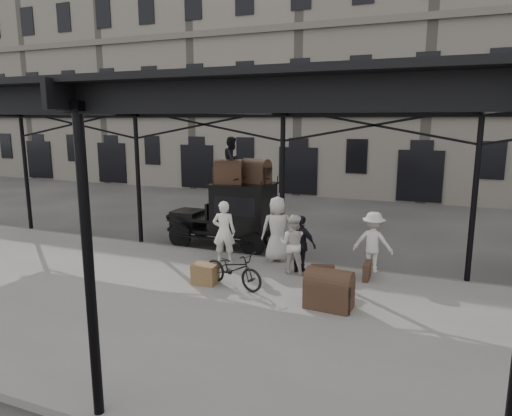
% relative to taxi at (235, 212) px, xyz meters
% --- Properties ---
extents(ground, '(120.00, 120.00, 0.00)m').
position_rel_taxi_xyz_m(ground, '(1.99, -3.04, -1.20)').
color(ground, '#383533').
rests_on(ground, ground).
extents(platform, '(28.00, 8.00, 0.15)m').
position_rel_taxi_xyz_m(platform, '(1.99, -5.04, -1.13)').
color(platform, slate).
rests_on(platform, ground).
extents(canopy, '(22.50, 9.00, 4.74)m').
position_rel_taxi_xyz_m(canopy, '(1.99, -4.76, 3.39)').
color(canopy, black).
rests_on(canopy, ground).
extents(building_frontage, '(64.00, 8.00, 14.00)m').
position_rel_taxi_xyz_m(building_frontage, '(1.99, 14.96, 5.80)').
color(building_frontage, slate).
rests_on(building_frontage, ground).
extents(taxi, '(3.65, 1.55, 2.18)m').
position_rel_taxi_xyz_m(taxi, '(0.00, 0.00, 0.00)').
color(taxi, black).
rests_on(taxi, ground).
extents(porter_left, '(0.74, 0.58, 1.80)m').
position_rel_taxi_xyz_m(porter_left, '(0.58, -1.99, -0.16)').
color(porter_left, silver).
rests_on(porter_left, platform).
extents(porter_midleft, '(0.78, 0.61, 1.60)m').
position_rel_taxi_xyz_m(porter_midleft, '(2.69, -2.13, -0.26)').
color(porter_midleft, beige).
rests_on(porter_midleft, platform).
extents(porter_centre, '(1.09, 0.94, 1.88)m').
position_rel_taxi_xyz_m(porter_centre, '(1.93, -1.24, -0.11)').
color(porter_centre, beige).
rests_on(porter_centre, platform).
extents(porter_official, '(0.99, 0.65, 1.56)m').
position_rel_taxi_xyz_m(porter_official, '(2.88, -2.03, -0.27)').
color(porter_official, black).
rests_on(porter_official, platform).
extents(porter_right, '(1.09, 0.66, 1.65)m').
position_rel_taxi_xyz_m(porter_right, '(4.64, -1.24, -0.23)').
color(porter_right, silver).
rests_on(porter_right, platform).
extents(bicycle, '(1.84, 1.02, 0.92)m').
position_rel_taxi_xyz_m(bicycle, '(1.65, -3.68, -0.60)').
color(bicycle, black).
rests_on(bicycle, platform).
extents(porter_roof, '(0.60, 0.75, 1.48)m').
position_rel_taxi_xyz_m(porter_roof, '(-0.03, -0.10, 1.72)').
color(porter_roof, black).
rests_on(porter_roof, taxi).
extents(steamer_trunk_roof_near, '(0.99, 0.74, 0.65)m').
position_rel_taxi_xyz_m(steamer_trunk_roof_near, '(-0.08, -0.25, 1.30)').
color(steamer_trunk_roof_near, '#3F291D').
rests_on(steamer_trunk_roof_near, taxi).
extents(steamer_trunk_roof_far, '(1.00, 0.74, 0.66)m').
position_rel_taxi_xyz_m(steamer_trunk_roof_far, '(0.67, 0.20, 1.30)').
color(steamer_trunk_roof_far, '#3F291D').
rests_on(steamer_trunk_roof_far, taxi).
extents(steamer_trunk_platform, '(1.04, 0.68, 0.73)m').
position_rel_taxi_xyz_m(steamer_trunk_platform, '(4.12, -4.04, -0.69)').
color(steamer_trunk_platform, '#3F291D').
rests_on(steamer_trunk_platform, platform).
extents(wicker_hamper, '(0.62, 0.48, 0.50)m').
position_rel_taxi_xyz_m(wicker_hamper, '(0.91, -3.74, -0.80)').
color(wicker_hamper, brown).
rests_on(wicker_hamper, platform).
extents(suitcase_upright, '(0.17, 0.60, 0.45)m').
position_rel_taxi_xyz_m(suitcase_upright, '(4.61, -1.88, -0.83)').
color(suitcase_upright, '#3F291D').
rests_on(suitcase_upright, platform).
extents(suitcase_flat, '(0.62, 0.33, 0.40)m').
position_rel_taxi_xyz_m(suitcase_flat, '(3.56, -2.36, -0.85)').
color(suitcase_flat, '#3F291D').
rests_on(suitcase_flat, platform).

